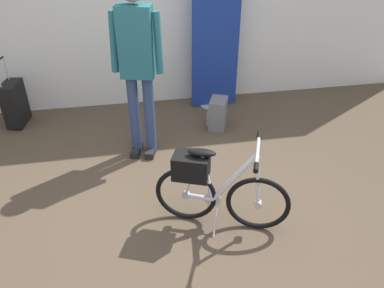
% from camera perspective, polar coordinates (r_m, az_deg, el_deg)
% --- Properties ---
extents(ground_plane, '(7.51, 7.51, 0.00)m').
position_cam_1_polar(ground_plane, '(3.30, -1.07, -10.63)').
color(ground_plane, brown).
extents(floor_banner_stand, '(0.60, 0.36, 1.59)m').
position_cam_1_polar(floor_banner_stand, '(4.86, 3.56, 13.50)').
color(floor_banner_stand, '#B7B7BC').
rests_on(floor_banner_stand, ground_plane).
extents(folding_bike_foreground, '(1.04, 0.58, 0.78)m').
position_cam_1_polar(folding_bike_foreground, '(2.99, 3.12, -6.46)').
color(folding_bike_foreground, black).
rests_on(folding_bike_foreground, ground_plane).
extents(visitor_near_wall, '(0.52, 0.34, 1.80)m').
position_cam_1_polar(visitor_near_wall, '(3.68, -8.33, 12.75)').
color(visitor_near_wall, navy).
rests_on(visitor_near_wall, ground_plane).
extents(rolling_suitcase, '(0.23, 0.38, 0.83)m').
position_cam_1_polar(rolling_suitcase, '(4.99, -25.46, 5.64)').
color(rolling_suitcase, black).
rests_on(rolling_suitcase, ground_plane).
extents(backpack_on_floor, '(0.30, 0.34, 0.37)m').
position_cam_1_polar(backpack_on_floor, '(4.48, 3.95, 4.60)').
color(backpack_on_floor, slate).
rests_on(backpack_on_floor, ground_plane).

